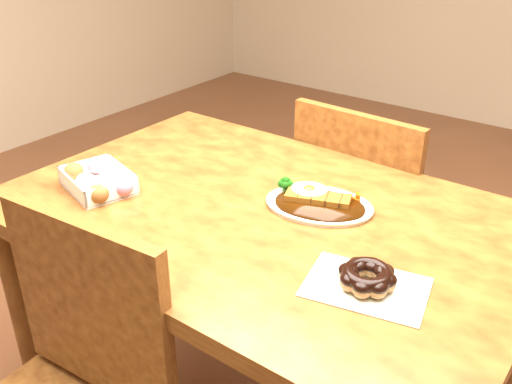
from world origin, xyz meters
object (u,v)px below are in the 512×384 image
Objects in this scene: chair_far at (368,221)px; donut_box at (98,180)px; pon_de_ring at (367,278)px; table at (261,245)px; katsu_curry_plate at (318,202)px.

donut_box is (-0.41, -0.69, 0.30)m from chair_far.
donut_box is 0.71m from pon_de_ring.
table is 0.43m from donut_box.
table is 0.56m from chair_far.
chair_far is 0.78m from pon_de_ring.
chair_far is 3.06× the size of katsu_curry_plate.
pon_de_ring is at bearing -42.39° from katsu_curry_plate.
donut_box reaches higher than table.
pon_de_ring is at bearing 117.49° from chair_far.
katsu_curry_plate is 1.15× the size of pon_de_ring.
katsu_curry_plate is (0.07, -0.45, 0.28)m from chair_far.
pon_de_ring is (0.33, -0.13, 0.12)m from table.
table is at bearing 22.29° from donut_box.
pon_de_ring is at bearing -21.01° from table.
table is 4.85× the size of pon_de_ring.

